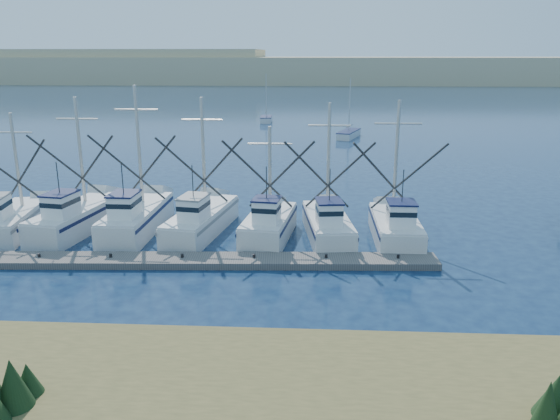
% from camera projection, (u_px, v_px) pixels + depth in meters
% --- Properties ---
extents(ground, '(500.00, 500.00, 0.00)m').
position_uv_depth(ground, '(302.00, 309.00, 25.01)').
color(ground, '#0D1C3A').
rests_on(ground, ground).
extents(floating_dock, '(28.43, 3.21, 0.38)m').
position_uv_depth(floating_dock, '(183.00, 261.00, 30.38)').
color(floating_dock, '#625C57').
rests_on(floating_dock, ground).
extents(dune_ridge, '(360.00, 60.00, 10.00)m').
position_uv_depth(dune_ridge, '(310.00, 70.00, 225.18)').
color(dune_ridge, tan).
rests_on(dune_ridge, ground).
extents(trawler_fleet, '(27.59, 8.68, 9.38)m').
position_uv_depth(trawler_fleet, '(194.00, 221.00, 34.84)').
color(trawler_fleet, silver).
rests_on(trawler_fleet, ground).
extents(sailboat_near, '(3.79, 6.69, 8.10)m').
position_uv_depth(sailboat_near, '(349.00, 134.00, 76.06)').
color(sailboat_near, silver).
rests_on(sailboat_near, ground).
extents(sailboat_far, '(1.90, 4.95, 8.10)m').
position_uv_depth(sailboat_far, '(266.00, 119.00, 93.37)').
color(sailboat_far, silver).
rests_on(sailboat_far, ground).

